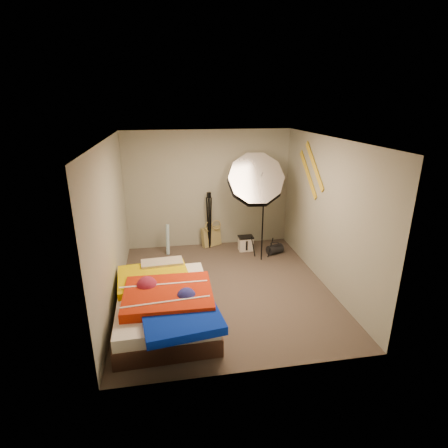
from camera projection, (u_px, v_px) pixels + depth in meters
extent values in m
plane|color=#4F423A|center=(224.00, 288.00, 6.01)|extent=(4.00, 4.00, 0.00)
plane|color=silver|center=(224.00, 139.00, 5.18)|extent=(4.00, 4.00, 0.00)
plane|color=gray|center=(208.00, 190.00, 7.45)|extent=(3.50, 0.00, 3.50)
plane|color=gray|center=(256.00, 277.00, 3.73)|extent=(3.50, 0.00, 3.50)
plane|color=gray|center=(111.00, 225.00, 5.32)|extent=(0.00, 4.00, 4.00)
plane|color=gray|center=(327.00, 213.00, 5.87)|extent=(0.00, 4.00, 4.00)
cube|color=tan|center=(211.00, 236.00, 7.71)|extent=(0.47, 0.34, 0.44)
cylinder|color=#65ACCA|center=(168.00, 239.00, 7.26)|extent=(0.11, 0.19, 0.64)
cube|color=white|center=(246.00, 244.00, 7.48)|extent=(0.29, 0.21, 0.29)
cylinder|color=black|center=(275.00, 249.00, 7.33)|extent=(0.38, 0.30, 0.20)
cube|color=gold|center=(314.00, 166.00, 6.19)|extent=(0.02, 0.91, 0.78)
cube|color=gold|center=(308.00, 174.00, 6.49)|extent=(0.02, 0.91, 0.78)
cube|color=#42271D|center=(166.00, 312.00, 5.09)|extent=(1.40, 1.96, 0.25)
cube|color=white|center=(165.00, 300.00, 5.02)|extent=(1.36, 1.92, 0.17)
cube|color=#D4BD00|center=(154.00, 279.00, 5.35)|extent=(1.14, 1.02, 0.13)
cube|color=red|center=(168.00, 296.00, 4.85)|extent=(1.23, 1.04, 0.15)
cube|color=#0726C2|center=(182.00, 320.00, 4.35)|extent=(1.05, 0.89, 0.12)
cube|color=#C58590|center=(162.00, 265.00, 5.72)|extent=(0.69, 0.35, 0.13)
cylinder|color=black|center=(263.00, 217.00, 6.90)|extent=(0.04, 0.04, 1.74)
cube|color=black|center=(264.00, 176.00, 6.63)|extent=(0.08, 0.08, 0.11)
cone|color=silver|center=(255.00, 181.00, 6.52)|extent=(1.38, 1.07, 1.28)
cylinder|color=black|center=(209.00, 223.00, 7.49)|extent=(0.05, 0.05, 1.13)
cube|color=black|center=(209.00, 195.00, 7.28)|extent=(0.09, 0.09, 0.12)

